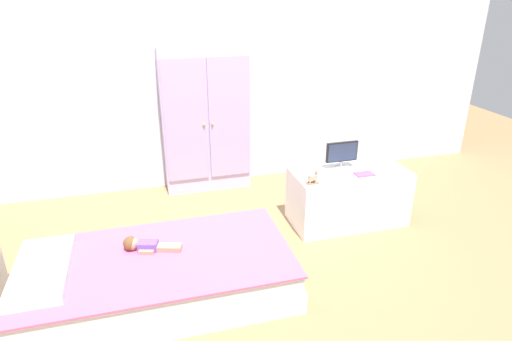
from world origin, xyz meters
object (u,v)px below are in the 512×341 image
Objects in this scene: tv_stand at (348,196)px; rocking_horse_toy at (314,177)px; wardrobe at (206,120)px; bed at (158,275)px; doll at (141,245)px; book_purple at (364,174)px; tv_monitor at (342,153)px.

tv_stand is 0.52m from rocking_horse_toy.
wardrobe is 1.46× the size of tv_stand.
doll is at bearing 126.68° from bed.
bed is 11.21× the size of book_purple.
rocking_horse_toy is (1.26, 0.40, 0.40)m from bed.
bed is 6.32× the size of tv_monitor.
tv_monitor is at bearing -43.34° from wardrobe.
tv_stand is 6.19× the size of book_purple.
book_purple is (1.82, 0.33, 0.17)m from doll.
doll is at bearing -163.12° from tv_monitor.
rocking_horse_toy reaches higher than bed.
bed is 4.60× the size of doll.
book_purple is (1.12, -1.13, -0.23)m from wardrobe.
wardrobe is 1.38m from tv_monitor.
bed is at bearing -165.57° from book_purple.
bed is at bearing -162.52° from rocking_horse_toy.
tv_monitor is (-0.05, 0.08, 0.38)m from tv_stand.
doll reaches higher than bed.
rocking_horse_toy is at bearing 17.48° from bed.
tv_monitor is at bearing 121.39° from tv_stand.
doll is at bearing -169.80° from book_purple.
tv_stand is at bearing 13.96° from doll.
rocking_horse_toy is (0.65, -1.18, -0.17)m from wardrobe.
tv_monitor reaches higher than tv_stand.
doll is 1.80m from tv_stand.
book_purple is at bearing -55.47° from tv_stand.
doll is 1.39m from rocking_horse_toy.
rocking_horse_toy is at bearing 11.68° from doll.
rocking_horse_toy is at bearing -61.18° from wardrobe.
rocking_horse_toy reaches higher than doll.
wardrobe is 1.36m from rocking_horse_toy.
wardrobe is (0.61, 1.58, 0.58)m from bed.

